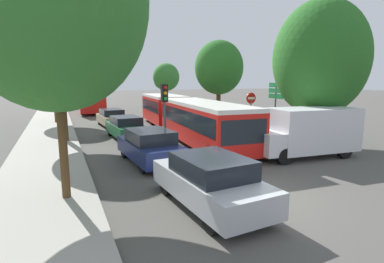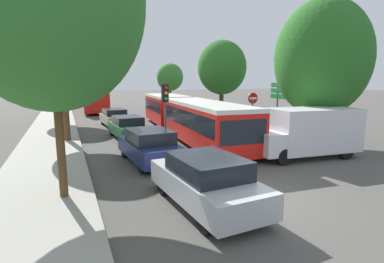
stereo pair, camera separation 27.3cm
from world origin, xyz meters
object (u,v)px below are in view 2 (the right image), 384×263
(white_van, at_px, (309,131))
(direction_sign_post, at_px, (278,97))
(no_entry_sign, at_px, (253,108))
(queued_car_silver, at_px, (206,181))
(queued_car_green, at_px, (128,127))
(tree_left_mid, at_px, (62,53))
(articulated_bus, at_px, (185,114))
(city_bus_rear, at_px, (96,99))
(tree_left_near, at_px, (47,6))
(tree_left_far, at_px, (57,67))
(queued_car_tan, at_px, (114,117))
(traffic_light, at_px, (165,102))
(tree_right_near, at_px, (320,61))
(queued_car_navy, at_px, (149,146))
(tree_right_far, at_px, (169,78))
(tree_right_mid, at_px, (222,69))

(white_van, distance_m, direction_sign_post, 4.85)
(no_entry_sign, bearing_deg, queued_car_silver, -40.67)
(queued_car_green, distance_m, no_entry_sign, 7.99)
(queued_car_silver, distance_m, tree_left_mid, 12.59)
(articulated_bus, bearing_deg, city_bus_rear, -163.65)
(tree_left_near, xyz_separation_m, tree_left_far, (-0.13, 17.94, -0.92))
(queued_car_silver, distance_m, queued_car_green, 11.25)
(queued_car_tan, distance_m, traffic_light, 9.59)
(queued_car_silver, xyz_separation_m, no_entry_sign, (7.39, 8.60, 1.12))
(queued_car_silver, bearing_deg, queued_car_tan, -3.42)
(city_bus_rear, height_order, tree_left_far, tree_left_far)
(tree_left_mid, xyz_separation_m, tree_left_far, (-0.41, 8.78, -0.43))
(tree_left_mid, xyz_separation_m, tree_right_near, (12.69, -6.22, -0.52))
(queued_car_navy, xyz_separation_m, tree_right_far, (8.95, 23.60, 3.14))
(traffic_light, height_order, tree_left_far, tree_left_far)
(direction_sign_post, relative_size, tree_left_near, 0.41)
(traffic_light, xyz_separation_m, direction_sign_post, (7.31, 0.23, 0.07))
(city_bus_rear, height_order, tree_right_mid, tree_right_mid)
(white_van, relative_size, tree_left_near, 0.59)
(tree_left_near, relative_size, tree_left_far, 1.29)
(tree_left_far, bearing_deg, tree_left_mid, -87.33)
(traffic_light, bearing_deg, queued_car_silver, -10.73)
(direction_sign_post, distance_m, tree_right_far, 21.25)
(no_entry_sign, xyz_separation_m, direction_sign_post, (1.09, -1.03, 0.69))
(no_entry_sign, relative_size, tree_right_far, 0.49)
(white_van, xyz_separation_m, tree_right_mid, (2.78, 13.67, 3.34))
(articulated_bus, height_order, direction_sign_post, direction_sign_post)
(traffic_light, height_order, tree_left_mid, tree_left_mid)
(direction_sign_post, distance_m, tree_left_far, 17.75)
(queued_car_silver, bearing_deg, queued_car_green, -3.31)
(queued_car_silver, distance_m, traffic_light, 7.63)
(direction_sign_post, xyz_separation_m, tree_right_far, (0.19, 21.21, 1.32))
(queued_car_navy, xyz_separation_m, tree_right_near, (9.40, -0.13, 3.84))
(tree_right_near, bearing_deg, direction_sign_post, 104.30)
(tree_right_far, bearing_deg, traffic_light, -109.27)
(no_entry_sign, bearing_deg, queued_car_green, -109.58)
(queued_car_silver, bearing_deg, tree_right_near, -64.64)
(queued_car_green, xyz_separation_m, no_entry_sign, (7.44, -2.65, 1.18))
(queued_car_green, bearing_deg, tree_left_near, 153.91)
(city_bus_rear, xyz_separation_m, tree_left_near, (-3.62, -27.47, 4.18))
(city_bus_rear, xyz_separation_m, queued_car_green, (0.17, -18.32, -0.72))
(queued_car_green, height_order, direction_sign_post, direction_sign_post)
(city_bus_rear, xyz_separation_m, no_entry_sign, (7.62, -20.97, 0.46))
(queued_car_tan, bearing_deg, white_van, -156.46)
(queued_car_navy, bearing_deg, articulated_bus, -38.19)
(no_entry_sign, distance_m, tree_right_mid, 8.98)
(queued_car_navy, height_order, tree_left_mid, tree_left_mid)
(tree_left_near, bearing_deg, white_van, 5.81)
(white_van, height_order, no_entry_sign, no_entry_sign)
(tree_left_mid, bearing_deg, no_entry_sign, -13.67)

